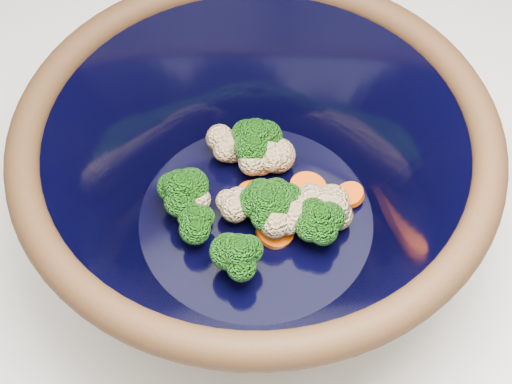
# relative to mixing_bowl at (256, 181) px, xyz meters

# --- Properties ---
(mixing_bowl) EXTENTS (0.44, 0.44, 0.16)m
(mixing_bowl) POSITION_rel_mixing_bowl_xyz_m (0.00, 0.00, 0.00)
(mixing_bowl) COLOR black
(mixing_bowl) RESTS_ON counter
(vegetable_pile) EXTENTS (0.17, 0.15, 0.05)m
(vegetable_pile) POSITION_rel_mixing_bowl_xyz_m (0.01, 0.00, -0.03)
(vegetable_pile) COLOR #608442
(vegetable_pile) RESTS_ON mixing_bowl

